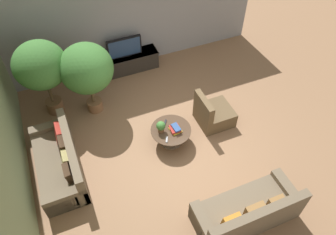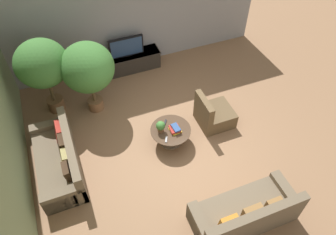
{
  "view_description": "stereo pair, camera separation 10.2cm",
  "coord_description": "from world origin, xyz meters",
  "px_view_note": "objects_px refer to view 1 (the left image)",
  "views": [
    {
      "loc": [
        -1.93,
        -4.2,
        6.01
      ],
      "look_at": [
        -0.04,
        0.35,
        0.55
      ],
      "focal_mm": 35.0,
      "sensor_mm": 36.0,
      "label": 1
    },
    {
      "loc": [
        -1.84,
        -4.24,
        6.01
      ],
      "look_at": [
        -0.04,
        0.35,
        0.55
      ],
      "focal_mm": 35.0,
      "sensor_mm": 36.0,
      "label": 2
    }
  ],
  "objects_px": {
    "coffee_table": "(171,133)",
    "potted_plant_tabletop": "(161,127)",
    "couch_near_entry": "(247,212)",
    "potted_palm_tall": "(41,67)",
    "television": "(124,47)",
    "armchair_wicker": "(213,114)",
    "couch_by_wall": "(60,162)",
    "media_console": "(126,63)",
    "potted_palm_corner": "(87,69)"
  },
  "relations": [
    {
      "from": "potted_palm_tall",
      "to": "potted_palm_corner",
      "type": "xyz_separation_m",
      "value": [
        0.93,
        -0.33,
        -0.12
      ]
    },
    {
      "from": "couch_by_wall",
      "to": "coffee_table",
      "type": "bearing_deg",
      "value": 86.04
    },
    {
      "from": "armchair_wicker",
      "to": "potted_plant_tabletop",
      "type": "bearing_deg",
      "value": 95.39
    },
    {
      "from": "potted_palm_tall",
      "to": "potted_plant_tabletop",
      "type": "height_order",
      "value": "potted_palm_tall"
    },
    {
      "from": "potted_palm_corner",
      "to": "potted_plant_tabletop",
      "type": "distance_m",
      "value": 2.12
    },
    {
      "from": "media_console",
      "to": "coffee_table",
      "type": "relative_size",
      "value": 1.99
    },
    {
      "from": "television",
      "to": "armchair_wicker",
      "type": "distance_m",
      "value": 3.02
    },
    {
      "from": "couch_near_entry",
      "to": "television",
      "type": "bearing_deg",
      "value": -81.93
    },
    {
      "from": "television",
      "to": "armchair_wicker",
      "type": "bearing_deg",
      "value": -63.78
    },
    {
      "from": "coffee_table",
      "to": "potted_plant_tabletop",
      "type": "xyz_separation_m",
      "value": [
        -0.22,
        0.04,
        0.29
      ]
    },
    {
      "from": "armchair_wicker",
      "to": "potted_palm_tall",
      "type": "xyz_separation_m",
      "value": [
        -3.44,
        1.85,
        1.13
      ]
    },
    {
      "from": "couch_near_entry",
      "to": "couch_by_wall",
      "type": "bearing_deg",
      "value": -39.14
    },
    {
      "from": "couch_near_entry",
      "to": "potted_palm_tall",
      "type": "xyz_separation_m",
      "value": [
        -2.86,
        4.32,
        1.11
      ]
    },
    {
      "from": "television",
      "to": "potted_plant_tabletop",
      "type": "xyz_separation_m",
      "value": [
        -0.07,
        -2.8,
        -0.2
      ]
    },
    {
      "from": "couch_by_wall",
      "to": "armchair_wicker",
      "type": "distance_m",
      "value": 3.61
    },
    {
      "from": "coffee_table",
      "to": "armchair_wicker",
      "type": "bearing_deg",
      "value": 8.46
    },
    {
      "from": "couch_near_entry",
      "to": "potted_plant_tabletop",
      "type": "height_order",
      "value": "couch_near_entry"
    },
    {
      "from": "coffee_table",
      "to": "armchair_wicker",
      "type": "xyz_separation_m",
      "value": [
        1.16,
        0.17,
        -0.02
      ]
    },
    {
      "from": "television",
      "to": "couch_by_wall",
      "type": "distance_m",
      "value": 3.56
    },
    {
      "from": "couch_near_entry",
      "to": "potted_palm_corner",
      "type": "xyz_separation_m",
      "value": [
        -1.93,
        3.99,
        0.99
      ]
    },
    {
      "from": "couch_near_entry",
      "to": "potted_plant_tabletop",
      "type": "relative_size",
      "value": 6.97
    },
    {
      "from": "media_console",
      "to": "potted_plant_tabletop",
      "type": "relative_size",
      "value": 6.34
    },
    {
      "from": "television",
      "to": "potted_plant_tabletop",
      "type": "bearing_deg",
      "value": -91.47
    },
    {
      "from": "media_console",
      "to": "couch_by_wall",
      "type": "xyz_separation_m",
      "value": [
        -2.3,
        -2.67,
        0.03
      ]
    },
    {
      "from": "media_console",
      "to": "armchair_wicker",
      "type": "bearing_deg",
      "value": -63.8
    },
    {
      "from": "couch_by_wall",
      "to": "armchair_wicker",
      "type": "xyz_separation_m",
      "value": [
        3.61,
        0.0,
        -0.02
      ]
    },
    {
      "from": "media_console",
      "to": "potted_palm_tall",
      "type": "distance_m",
      "value": 2.55
    },
    {
      "from": "coffee_table",
      "to": "potted_plant_tabletop",
      "type": "height_order",
      "value": "potted_plant_tabletop"
    },
    {
      "from": "coffee_table",
      "to": "television",
      "type": "bearing_deg",
      "value": 93.01
    },
    {
      "from": "television",
      "to": "potted_plant_tabletop",
      "type": "relative_size",
      "value": 3.3
    },
    {
      "from": "potted_plant_tabletop",
      "to": "television",
      "type": "bearing_deg",
      "value": 88.53
    },
    {
      "from": "media_console",
      "to": "potted_plant_tabletop",
      "type": "height_order",
      "value": "potted_plant_tabletop"
    },
    {
      "from": "coffee_table",
      "to": "potted_palm_tall",
      "type": "xyz_separation_m",
      "value": [
        -2.28,
        2.03,
        1.11
      ]
    },
    {
      "from": "media_console",
      "to": "coffee_table",
      "type": "xyz_separation_m",
      "value": [
        0.15,
        -2.84,
        0.03
      ]
    },
    {
      "from": "potted_palm_tall",
      "to": "coffee_table",
      "type": "bearing_deg",
      "value": -41.68
    },
    {
      "from": "armchair_wicker",
      "to": "potted_plant_tabletop",
      "type": "height_order",
      "value": "armchair_wicker"
    },
    {
      "from": "armchair_wicker",
      "to": "couch_by_wall",
      "type": "bearing_deg",
      "value": 90.06
    },
    {
      "from": "potted_palm_corner",
      "to": "media_console",
      "type": "bearing_deg",
      "value": 43.76
    },
    {
      "from": "armchair_wicker",
      "to": "potted_palm_corner",
      "type": "bearing_deg",
      "value": 58.79
    },
    {
      "from": "couch_near_entry",
      "to": "potted_palm_tall",
      "type": "distance_m",
      "value": 5.3
    },
    {
      "from": "couch_by_wall",
      "to": "potted_palm_corner",
      "type": "height_order",
      "value": "potted_palm_corner"
    },
    {
      "from": "armchair_wicker",
      "to": "potted_palm_tall",
      "type": "relative_size",
      "value": 0.43
    },
    {
      "from": "potted_palm_tall",
      "to": "potted_palm_corner",
      "type": "bearing_deg",
      "value": -19.67
    },
    {
      "from": "television",
      "to": "couch_by_wall",
      "type": "relative_size",
      "value": 0.47
    },
    {
      "from": "potted_palm_tall",
      "to": "potted_plant_tabletop",
      "type": "distance_m",
      "value": 2.97
    },
    {
      "from": "armchair_wicker",
      "to": "potted_plant_tabletop",
      "type": "distance_m",
      "value": 1.43
    },
    {
      "from": "television",
      "to": "potted_palm_corner",
      "type": "bearing_deg",
      "value": -136.28
    },
    {
      "from": "couch_by_wall",
      "to": "potted_plant_tabletop",
      "type": "bearing_deg",
      "value": 86.73
    },
    {
      "from": "television",
      "to": "potted_palm_tall",
      "type": "height_order",
      "value": "potted_palm_tall"
    },
    {
      "from": "potted_palm_corner",
      "to": "couch_by_wall",
      "type": "bearing_deg",
      "value": -125.82
    }
  ]
}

